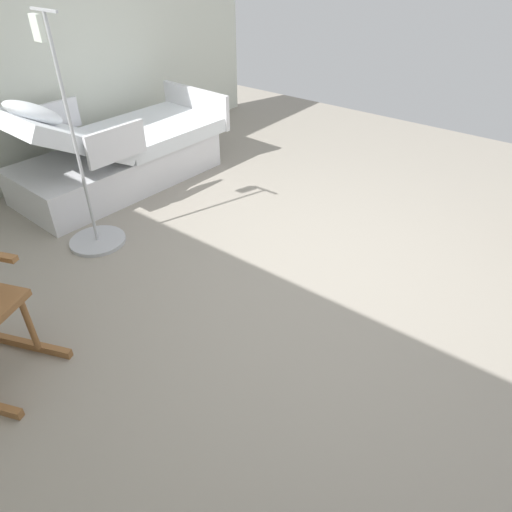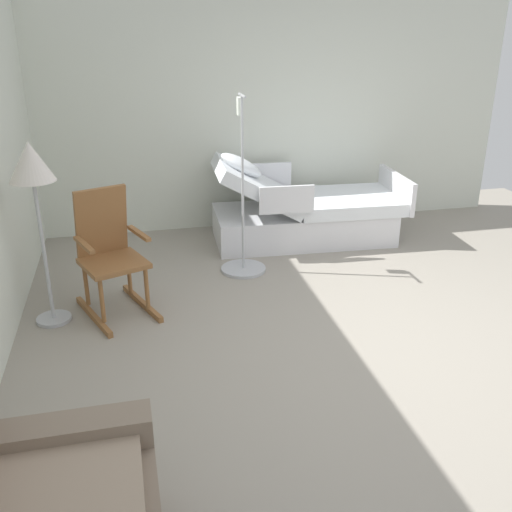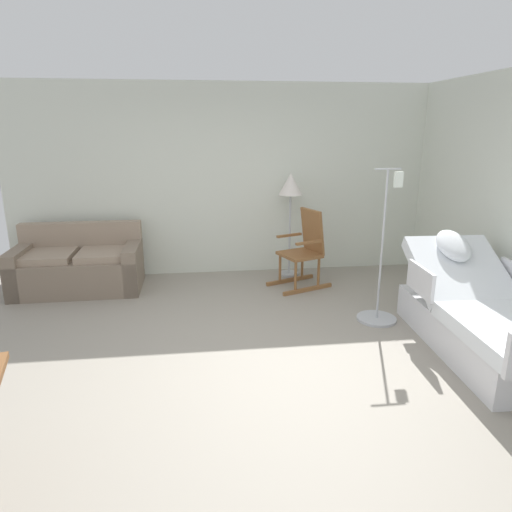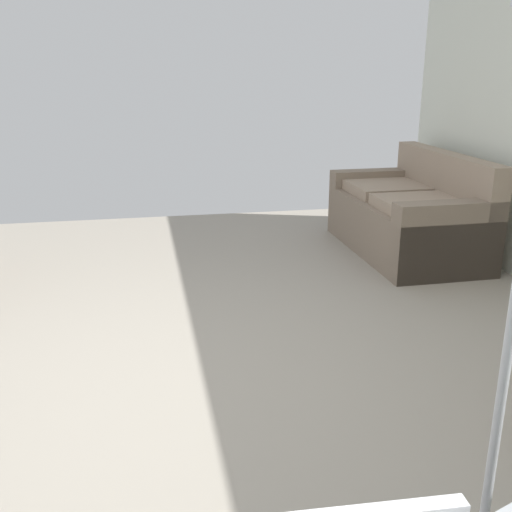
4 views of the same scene
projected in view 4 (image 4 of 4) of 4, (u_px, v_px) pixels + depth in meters
name	position (u px, v px, depth m)	size (l,w,h in m)	color
ground_plane	(176.00, 393.00, 2.96)	(7.33, 7.33, 0.00)	gray
couch	(409.00, 217.00, 5.11)	(1.61, 0.87, 0.85)	#7D6C5C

